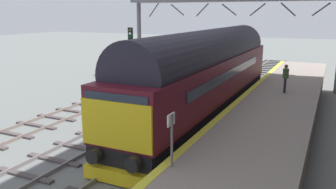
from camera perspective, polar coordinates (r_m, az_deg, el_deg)
The scene contains 10 objects.
ground_plane at distance 15.37m, azimuth 0.17°, elevation -7.98°, with size 140.00×140.00×0.00m, color slate.
track_main at distance 15.35m, azimuth 0.17°, elevation -7.79°, with size 2.50×60.00×0.15m.
track_adjacent_west at distance 16.89m, azimuth -9.79°, elevation -6.00°, with size 2.50×60.00×0.15m.
track_adjacent_far_west at distance 19.26m, azimuth -19.18°, elevation -4.14°, with size 2.50×60.00×0.15m.
station_platform at distance 14.15m, azimuth 13.62°, elevation -8.12°, with size 4.00×44.00×1.01m.
diesel_locomotive at distance 18.96m, azimuth 6.27°, elevation 3.78°, with size 2.74×17.89×4.68m.
signal_post_near at distance 28.92m, azimuth -6.05°, elevation 7.79°, with size 0.44×0.22×4.39m.
platform_number_sign at distance 10.39m, azimuth 0.57°, elevation -6.05°, with size 0.10×0.44×1.66m.
waiting_passenger at distance 21.37m, azimuth 18.59°, elevation 2.91°, with size 0.35×0.51×1.64m.
overhead_footbridge at distance 27.95m, azimuth 9.96°, elevation 14.54°, with size 16.34×2.00×6.87m.
Camera 1 is at (6.10, -12.98, 5.55)m, focal length 37.45 mm.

